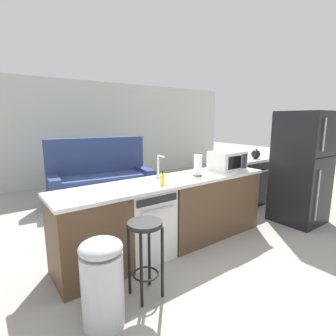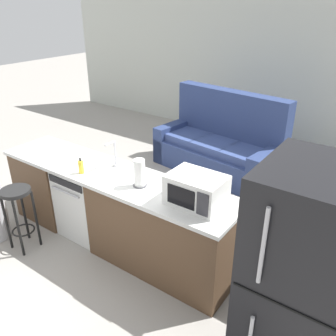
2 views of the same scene
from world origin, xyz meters
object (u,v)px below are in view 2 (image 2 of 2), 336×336
object	(u,v)px
paper_towel_roll	(140,173)
bar_stool	(18,206)
dishwasher	(89,201)
microwave	(196,190)
couch	(221,147)
soap_bottle	(81,167)
refrigerator	(306,299)
stove_range	(334,258)

from	to	relation	value
paper_towel_roll	bar_stool	size ratio (longest dim) A/B	0.38
dishwasher	paper_towel_roll	bearing A→B (deg)	-2.38
microwave	paper_towel_roll	size ratio (longest dim) A/B	1.77
dishwasher	couch	xyz separation A→B (m)	(0.45, 2.46, -0.03)
dishwasher	paper_towel_roll	xyz separation A→B (m)	(0.83, -0.03, 0.62)
paper_towel_roll	bar_stool	world-z (taller)	paper_towel_roll
microwave	soap_bottle	xyz separation A→B (m)	(-1.31, -0.18, -0.07)
paper_towel_roll	couch	world-z (taller)	couch
dishwasher	soap_bottle	world-z (taller)	soap_bottle
paper_towel_roll	microwave	bearing A→B (deg)	3.04
dishwasher	refrigerator	world-z (taller)	refrigerator
refrigerator	microwave	distance (m)	1.27
dishwasher	bar_stool	xyz separation A→B (m)	(-0.38, -0.65, 0.11)
microwave	refrigerator	bearing A→B (deg)	-25.67
paper_towel_roll	bar_stool	xyz separation A→B (m)	(-1.22, -0.62, -0.50)
paper_towel_roll	couch	xyz separation A→B (m)	(-0.38, 2.49, -0.64)
bar_stool	refrigerator	bearing A→B (deg)	1.97
microwave	soap_bottle	size ratio (longest dim) A/B	2.84
refrigerator	couch	bearing A→B (deg)	125.55
microwave	bar_stool	bearing A→B (deg)	-160.55
stove_range	refrigerator	xyz separation A→B (m)	(-0.00, -1.10, 0.43)
stove_range	microwave	distance (m)	1.40
bar_stool	dishwasher	bearing A→B (deg)	59.56
bar_stool	couch	size ratio (longest dim) A/B	0.35
microwave	dishwasher	bearing A→B (deg)	179.95
couch	dishwasher	bearing A→B (deg)	-100.42
stove_range	couch	xyz separation A→B (m)	(-2.15, 1.91, -0.06)
couch	stove_range	bearing A→B (deg)	-41.60
soap_bottle	microwave	bearing A→B (deg)	7.67
stove_range	soap_bottle	distance (m)	2.61
microwave	paper_towel_roll	world-z (taller)	paper_towel_roll
couch	bar_stool	bearing A→B (deg)	-105.03
dishwasher	stove_range	bearing A→B (deg)	11.91
dishwasher	paper_towel_roll	world-z (taller)	paper_towel_roll
dishwasher	refrigerator	bearing A→B (deg)	-11.93
refrigerator	dishwasher	bearing A→B (deg)	168.07
couch	paper_towel_roll	bearing A→B (deg)	-81.29
soap_bottle	bar_stool	size ratio (longest dim) A/B	0.24
dishwasher	paper_towel_roll	size ratio (longest dim) A/B	2.98
paper_towel_roll	bar_stool	bearing A→B (deg)	-153.09
stove_range	refrigerator	distance (m)	1.18
paper_towel_roll	soap_bottle	distance (m)	0.70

